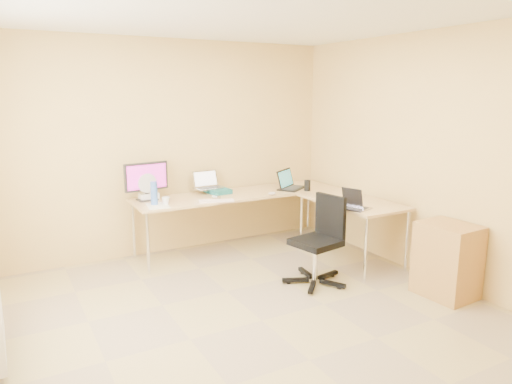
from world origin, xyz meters
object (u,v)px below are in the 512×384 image
keyboard (217,201)px  cabinet (447,261)px  water_bottle (154,193)px  mug (166,201)px  desk_main (240,221)px  desk_fan (146,188)px  laptop_black (292,179)px  desk_return (351,230)px  monitor (146,181)px  laptop_center (208,180)px  office_chair (316,237)px  laptop_return (357,200)px

keyboard → cabinet: (1.57, -1.96, -0.38)m
water_bottle → mug: bearing=-13.5°
water_bottle → cabinet: size_ratio=0.37×
desk_main → desk_fan: size_ratio=9.04×
desk_main → laptop_black: size_ratio=6.58×
keyboard → cabinet: bearing=-32.9°
desk_return → monitor: monitor is taller
mug → desk_fan: 0.37m
desk_main → monitor: bearing=171.6°
monitor → keyboard: size_ratio=1.31×
desk_main → laptop_black: (0.72, -0.10, 0.49)m
desk_return → laptop_center: laptop_center is taller
laptop_center → keyboard: size_ratio=0.84×
desk_return → keyboard: bearing=153.7°
keyboard → water_bottle: size_ratio=1.49×
laptop_black → office_chair: bearing=-146.0°
cabinet → desk_fan: bearing=129.3°
laptop_center → water_bottle: (-0.79, -0.32, -0.03)m
monitor → water_bottle: 0.30m
water_bottle → desk_fan: size_ratio=0.92×
desk_main → laptop_center: (-0.33, 0.20, 0.53)m
laptop_center → office_chair: bearing=-75.5°
desk_return → monitor: 2.48m
desk_return → cabinet: bearing=-83.2°
desk_return → monitor: bearing=151.0°
monitor → desk_fan: (0.00, 0.02, -0.08)m
laptop_black → mug: size_ratio=4.51×
laptop_center → laptop_black: (1.06, -0.30, -0.04)m
desk_return → cabinet: desk_return is taller
desk_main → laptop_return: bearing=-61.6°
monitor → laptop_return: bearing=-46.4°
cabinet → office_chair: bearing=133.9°
laptop_black → desk_fan: bearing=138.1°
keyboard → laptop_center: bearing=95.4°
desk_fan → laptop_return: desk_fan is taller
monitor → office_chair: (1.31, -1.55, -0.46)m
laptop_center → keyboard: laptop_center is taller
laptop_black → office_chair: (-0.54, -1.29, -0.36)m
keyboard → water_bottle: (-0.68, 0.18, 0.12)m
water_bottle → cabinet: water_bottle is taller
desk_return → laptop_return: size_ratio=4.28×
laptop_return → office_chair: 0.65m
laptop_center → laptop_black: 1.10m
monitor → desk_fan: size_ratio=1.79×
mug → cabinet: mug is taller
laptop_black → desk_return: bearing=-107.7°
office_chair → desk_return: bearing=15.4°
desk_main → water_bottle: (-1.13, -0.12, 0.50)m
monitor → water_bottle: bearing=-97.0°
monitor → laptop_return: (1.86, -1.53, -0.12)m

